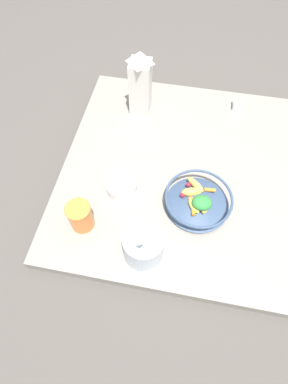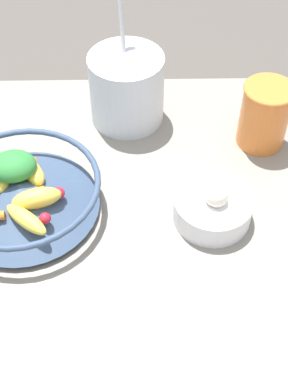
{
  "view_description": "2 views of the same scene",
  "coord_description": "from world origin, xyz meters",
  "px_view_note": "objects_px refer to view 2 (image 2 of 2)",
  "views": [
    {
      "loc": [
        -0.04,
        -0.73,
        1.04
      ],
      "look_at": [
        -0.14,
        -0.18,
        0.11
      ],
      "focal_mm": 28.0,
      "sensor_mm": 36.0,
      "label": 1
    },
    {
      "loc": [
        -0.12,
        0.39,
        0.71
      ],
      "look_at": [
        -0.13,
        -0.16,
        0.09
      ],
      "focal_mm": 50.0,
      "sensor_mm": 36.0,
      "label": 2
    }
  ],
  "objects_px": {
    "fruit_bowl": "(22,192)",
    "drinking_cup": "(265,114)",
    "yogurt_tub": "(126,85)",
    "garlic_bowl": "(213,208)"
  },
  "relations": [
    {
      "from": "fruit_bowl",
      "to": "yogurt_tub",
      "type": "relative_size",
      "value": 0.88
    },
    {
      "from": "yogurt_tub",
      "to": "drinking_cup",
      "type": "relative_size",
      "value": 2.41
    },
    {
      "from": "yogurt_tub",
      "to": "drinking_cup",
      "type": "xyz_separation_m",
      "value": [
        -0.24,
        0.07,
        -0.01
      ]
    },
    {
      "from": "fruit_bowl",
      "to": "drinking_cup",
      "type": "bearing_deg",
      "value": -159.19
    },
    {
      "from": "fruit_bowl",
      "to": "yogurt_tub",
      "type": "xyz_separation_m",
      "value": [
        -0.16,
        -0.22,
        0.03
      ]
    },
    {
      "from": "yogurt_tub",
      "to": "garlic_bowl",
      "type": "height_order",
      "value": "yogurt_tub"
    },
    {
      "from": "fruit_bowl",
      "to": "garlic_bowl",
      "type": "relative_size",
      "value": 2.04
    },
    {
      "from": "drinking_cup",
      "to": "garlic_bowl",
      "type": "distance_m",
      "value": 0.21
    },
    {
      "from": "yogurt_tub",
      "to": "garlic_bowl",
      "type": "distance_m",
      "value": 0.28
    },
    {
      "from": "fruit_bowl",
      "to": "drinking_cup",
      "type": "height_order",
      "value": "drinking_cup"
    }
  ]
}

